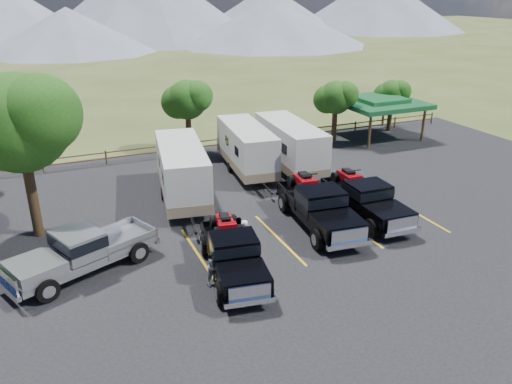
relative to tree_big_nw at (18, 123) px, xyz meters
name	(u,v)px	position (x,y,z in m)	size (l,w,h in m)	color
ground	(362,271)	(12.55, -9.03, -5.60)	(320.00, 320.00, 0.00)	#3C4B20
asphalt_lot	(326,240)	(12.55, -6.03, -5.58)	(44.00, 34.00, 0.04)	black
stall_lines	(315,231)	(12.55, -5.03, -5.55)	(12.12, 5.50, 0.01)	gold
tree_big_nw	(18,123)	(0.00, 0.00, 0.00)	(5.54, 5.18, 7.84)	black
tree_ne_a	(336,98)	(21.52, 7.99, -2.11)	(3.11, 2.92, 4.76)	black
tree_ne_b	(392,94)	(27.52, 8.99, -2.47)	(2.77, 2.59, 4.27)	black
tree_north	(187,100)	(10.52, 9.99, -1.76)	(3.46, 3.24, 5.25)	black
rail_fence	(243,140)	(14.55, 9.47, -4.99)	(36.12, 0.12, 1.00)	brown
pavilion	(379,102)	(25.55, 7.97, -2.81)	(6.20, 6.20, 3.22)	brown
mountain_range	(46,5)	(4.92, 96.95, 2.28)	(209.00, 71.00, 20.00)	slate
rig_left	(233,252)	(7.47, -6.97, -4.58)	(2.88, 6.29, 2.02)	black
rig_center	(318,205)	(12.99, -4.43, -4.46)	(2.95, 6.99, 2.27)	black
rig_right	(365,198)	(15.74, -4.46, -4.53)	(2.45, 6.47, 2.13)	black
trailer_left	(182,172)	(7.68, 1.47, -3.91)	(3.50, 9.11, 3.15)	silver
trailer_center	(246,148)	(12.72, 4.31, -3.98)	(2.98, 8.70, 3.01)	silver
trailer_right	(290,146)	(15.47, 3.59, -3.93)	(2.82, 8.99, 3.11)	silver
pickup_silver	(83,250)	(1.77, -4.42, -4.56)	(6.66, 4.37, 1.91)	#919498
person_a	(243,238)	(8.39, -5.86, -4.68)	(0.64, 0.42, 1.75)	silver
person_b	(215,266)	(6.51, -7.49, -4.76)	(0.78, 0.61, 1.60)	gray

